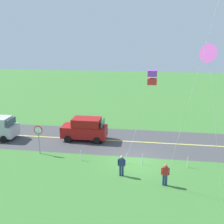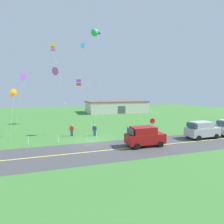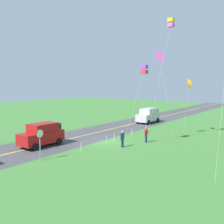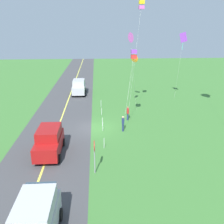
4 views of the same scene
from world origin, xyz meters
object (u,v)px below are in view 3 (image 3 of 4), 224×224
person_adult_companion (146,134)px  kite_blue_mid (171,23)px  kite_yellow_high (189,84)px  car_parked_west_far (148,115)px  stop_sign (40,138)px  kite_green_far (160,57)px  person_adult_near (122,138)px  kite_red_low (144,69)px  car_suv_foreground (42,134)px

person_adult_companion → kite_blue_mid: size_ratio=0.13×
kite_blue_mid → kite_yellow_high: 8.10m
car_parked_west_far → kite_yellow_high: size_ratio=0.67×
car_parked_west_far → kite_blue_mid: (9.78, 7.73, 11.09)m
stop_sign → kite_blue_mid: size_ratio=0.20×
kite_green_far → person_adult_near: bearing=-13.7°
kite_blue_mid → stop_sign: bearing=-22.3°
stop_sign → person_adult_near: (-7.51, 2.83, -0.94)m
car_parked_west_far → kite_yellow_high: (4.59, 7.91, 4.87)m
person_adult_near → kite_green_far: (-5.11, 1.24, 8.05)m
car_parked_west_far → kite_green_far: 14.20m
kite_red_low → kite_yellow_high: size_ratio=1.20×
kite_green_far → kite_blue_mid: bearing=96.1°
person_adult_companion → kite_blue_mid: (-2.14, 1.50, 11.38)m
person_adult_near → car_suv_foreground: bearing=124.8°
kite_red_low → kite_yellow_high: (-8.48, 1.35, -1.43)m
person_adult_companion → kite_green_far: bearing=175.1°
car_parked_west_far → person_adult_companion: car_parked_west_far is taller
stop_sign → person_adult_near: stop_sign is taller
person_adult_near → kite_red_low: size_ratio=0.20×
car_suv_foreground → kite_blue_mid: (-9.57, 8.96, 11.09)m
car_parked_west_far → person_adult_near: 15.93m
car_parked_west_far → kite_yellow_high: bearing=59.9°
car_parked_west_far → kite_red_low: 15.92m
person_adult_companion → kite_blue_mid: bearing=150.3°
kite_blue_mid → kite_green_far: kite_blue_mid is taller
car_parked_west_far → stop_sign: bearing=6.4°
car_suv_foreground → person_adult_companion: car_suv_foreground is taller
stop_sign → person_adult_companion: (-10.60, 3.71, -0.94)m
car_suv_foreground → kite_green_far: 14.51m
car_parked_west_far → person_adult_near: (15.00, 5.35, -0.29)m
person_adult_companion → car_suv_foreground: bearing=-39.6°
person_adult_companion → kite_green_far: size_ratio=0.17×
person_adult_near → kite_blue_mid: kite_blue_mid is taller
car_parked_west_far → person_adult_companion: (11.92, 6.23, -0.29)m
car_suv_foreground → stop_sign: bearing=49.8°
car_suv_foreground → car_parked_west_far: same height
kite_red_low → kite_yellow_high: bearing=170.9°
person_adult_companion → kite_yellow_high: size_ratio=0.24×
car_parked_west_far → stop_sign: 22.67m
kite_red_low → car_suv_foreground: bearing=-51.1°
person_adult_companion → kite_red_low: 6.70m
stop_sign → person_adult_companion: size_ratio=1.60×
person_adult_companion → kite_yellow_high: (-7.33, 1.68, 5.16)m
car_suv_foreground → kite_blue_mid: 17.17m
car_suv_foreground → kite_yellow_high: 18.03m
kite_blue_mid → kite_yellow_high: kite_blue_mid is taller
car_suv_foreground → kite_yellow_high: kite_yellow_high is taller
stop_sign → kite_green_far: bearing=162.1°
stop_sign → person_adult_near: 8.08m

